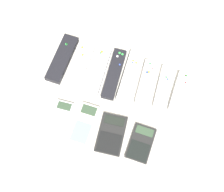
{
  "coord_description": "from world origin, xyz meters",
  "views": [
    {
      "loc": [
        0.11,
        -0.34,
        1.04
      ],
      "look_at": [
        0.0,
        0.04,
        0.01
      ],
      "focal_mm": 50.0,
      "sensor_mm": 36.0,
      "label": 1
    }
  ],
  "objects": [
    {
      "name": "calculator_2",
      "position": [
        0.04,
        -0.09,
        0.01
      ],
      "size": [
        0.1,
        0.14,
        0.01
      ],
      "rotation": [
        0.0,
        0.0,
        0.06
      ],
      "color": "black",
      "rests_on": "ground_plane"
    },
    {
      "name": "remote_0",
      "position": [
        -0.22,
        0.13,
        0.01
      ],
      "size": [
        0.07,
        0.2,
        0.02
      ],
      "rotation": [
        0.0,
        0.0,
        -0.05
      ],
      "color": "black",
      "rests_on": "ground_plane"
    },
    {
      "name": "remote_7",
      "position": [
        0.23,
        0.12,
        0.01
      ],
      "size": [
        0.05,
        0.15,
        0.03
      ],
      "rotation": [
        0.0,
        0.0,
        -0.05
      ],
      "color": "white",
      "rests_on": "ground_plane"
    },
    {
      "name": "remote_2",
      "position": [
        -0.08,
        0.13,
        0.01
      ],
      "size": [
        0.06,
        0.22,
        0.02
      ],
      "rotation": [
        0.0,
        0.0,
        0.01
      ],
      "color": "#B7B7BC",
      "rests_on": "ground_plane"
    },
    {
      "name": "remote_1",
      "position": [
        -0.15,
        0.13,
        0.01
      ],
      "size": [
        0.06,
        0.17,
        0.02
      ],
      "rotation": [
        0.0,
        0.0,
        -0.04
      ],
      "color": "white",
      "rests_on": "ground_plane"
    },
    {
      "name": "calculator_3",
      "position": [
        0.14,
        -0.09,
        0.01
      ],
      "size": [
        0.08,
        0.13,
        0.01
      ],
      "rotation": [
        0.0,
        0.0,
        -0.05
      ],
      "color": "black",
      "rests_on": "ground_plane"
    },
    {
      "name": "remote_3",
      "position": [
        -0.02,
        0.12,
        0.01
      ],
      "size": [
        0.05,
        0.2,
        0.02
      ],
      "rotation": [
        0.0,
        0.0,
        0.03
      ],
      "color": "black",
      "rests_on": "ground_plane"
    },
    {
      "name": "remote_6",
      "position": [
        0.17,
        0.13,
        0.01
      ],
      "size": [
        0.05,
        0.16,
        0.02
      ],
      "rotation": [
        0.0,
        0.0,
        0.02
      ],
      "color": "white",
      "rests_on": "ground_plane"
    },
    {
      "name": "ground_plane",
      "position": [
        0.0,
        0.0,
        0.0
      ],
      "size": [
        3.0,
        3.0,
        0.0
      ],
      "primitive_type": "plane",
      "color": "beige"
    },
    {
      "name": "remote_5",
      "position": [
        0.11,
        0.12,
        0.01
      ],
      "size": [
        0.06,
        0.17,
        0.03
      ],
      "rotation": [
        0.0,
        0.0,
        0.02
      ],
      "color": "white",
      "rests_on": "ground_plane"
    },
    {
      "name": "calculator_1",
      "position": [
        -0.06,
        -0.08,
        0.01
      ],
      "size": [
        0.07,
        0.14,
        0.02
      ],
      "rotation": [
        0.0,
        0.0,
        -0.03
      ],
      "color": "beige",
      "rests_on": "ground_plane"
    },
    {
      "name": "calculator_0",
      "position": [
        -0.15,
        -0.08,
        0.01
      ],
      "size": [
        0.06,
        0.12,
        0.02
      ],
      "rotation": [
        0.0,
        0.0,
        0.02
      ],
      "color": "#B2B2B7",
      "rests_on": "ground_plane"
    },
    {
      "name": "remote_4",
      "position": [
        0.04,
        0.13,
        0.01
      ],
      "size": [
        0.05,
        0.2,
        0.03
      ],
      "rotation": [
        0.0,
        0.0,
        -0.0
      ],
      "color": "white",
      "rests_on": "ground_plane"
    }
  ]
}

